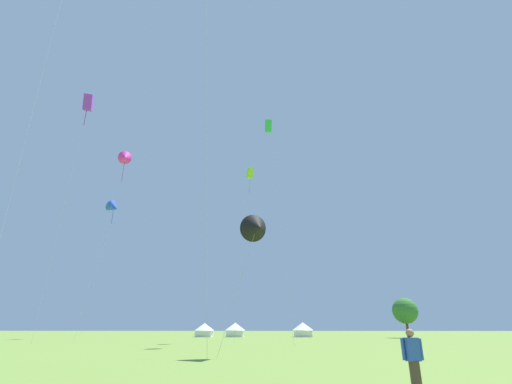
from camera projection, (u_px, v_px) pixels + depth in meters
kite_black_delta at (256, 228)px, 25.15m from camera, size 3.61×2.54×9.34m
kite_magenta_delta at (125, 158)px, 51.83m from camera, size 3.34×3.68×25.66m
kite_green_box at (268, 127)px, 46.66m from camera, size 2.76×2.05×26.86m
kite_purple_box at (88, 103)px, 50.27m from camera, size 1.73×2.06×32.14m
kite_lime_box at (250, 174)px, 53.20m from camera, size 2.40×1.54×23.75m
kite_blue_delta at (114, 207)px, 69.43m from camera, size 3.39×2.74×24.71m
person_spectator at (414, 363)px, 9.88m from camera, size 0.57×0.30×1.73m
festival_tent_center at (204, 329)px, 71.63m from camera, size 3.91×3.91×2.54m
festival_tent_left at (235, 329)px, 71.42m from camera, size 4.03×4.03×2.62m
festival_tent_right at (303, 329)px, 70.93m from camera, size 4.11×4.11×2.67m
tree_distant_left at (405, 311)px, 65.92m from camera, size 4.49×4.49×6.84m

